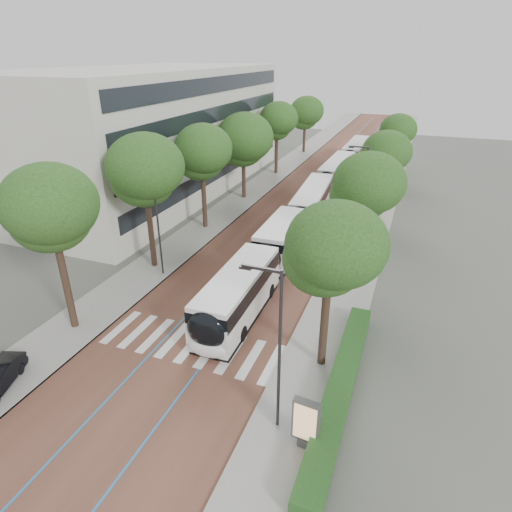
% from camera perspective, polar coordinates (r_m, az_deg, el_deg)
% --- Properties ---
extents(ground, '(160.00, 160.00, 0.00)m').
position_cam_1_polar(ground, '(25.39, -10.03, -12.74)').
color(ground, '#51544C').
rests_on(ground, ground).
extents(road, '(11.00, 140.00, 0.02)m').
position_cam_1_polar(road, '(59.89, 9.61, 10.16)').
color(road, brown).
rests_on(road, ground).
extents(sidewalk_left, '(4.00, 140.00, 0.12)m').
position_cam_1_polar(sidewalk_left, '(61.69, 2.68, 10.99)').
color(sidewalk_left, gray).
rests_on(sidewalk_left, ground).
extents(sidewalk_right, '(4.00, 140.00, 0.12)m').
position_cam_1_polar(sidewalk_right, '(58.97, 16.84, 9.24)').
color(sidewalk_right, gray).
rests_on(sidewalk_right, ground).
extents(kerb_left, '(0.20, 140.00, 0.14)m').
position_cam_1_polar(kerb_left, '(61.15, 4.40, 10.81)').
color(kerb_left, gray).
rests_on(kerb_left, ground).
extents(kerb_right, '(0.20, 140.00, 0.14)m').
position_cam_1_polar(kerb_right, '(59.11, 14.99, 9.50)').
color(kerb_right, gray).
rests_on(kerb_right, ground).
extents(zebra_crossing, '(10.55, 3.60, 0.01)m').
position_cam_1_polar(zebra_crossing, '(25.96, -8.53, -11.56)').
color(zebra_crossing, silver).
rests_on(zebra_crossing, ground).
extents(lane_line_left, '(0.12, 126.00, 0.01)m').
position_cam_1_polar(lane_line_left, '(60.20, 8.10, 10.36)').
color(lane_line_left, '#226FAB').
rests_on(lane_line_left, road).
extents(lane_line_right, '(0.12, 126.00, 0.01)m').
position_cam_1_polar(lane_line_right, '(59.62, 11.14, 9.98)').
color(lane_line_right, '#226FAB').
rests_on(lane_line_right, road).
extents(office_building, '(18.11, 40.00, 14.00)m').
position_cam_1_polar(office_building, '(54.82, -13.84, 15.88)').
color(office_building, '#B7B5A9').
rests_on(office_building, ground).
extents(hedge, '(1.20, 14.00, 0.80)m').
position_cam_1_polar(hedge, '(22.63, 11.17, -16.75)').
color(hedge, '#174217').
rests_on(hedge, sidewalk_right).
extents(streetlight_near, '(1.82, 0.20, 8.00)m').
position_cam_1_polar(streetlight_near, '(18.02, 2.64, -11.12)').
color(streetlight_near, '#2B2B2D').
rests_on(streetlight_near, sidewalk_right).
extents(streetlight_far, '(1.82, 0.20, 8.00)m').
position_cam_1_polar(streetlight_far, '(40.48, 14.00, 9.42)').
color(streetlight_far, '#2B2B2D').
rests_on(streetlight_far, sidewalk_right).
extents(lamp_post_left, '(0.14, 0.14, 8.00)m').
position_cam_1_polar(lamp_post_left, '(32.20, -12.93, 4.06)').
color(lamp_post_left, '#2B2B2D').
rests_on(lamp_post_left, sidewalk_left).
extents(trees_left, '(6.33, 60.36, 9.97)m').
position_cam_1_polar(trees_left, '(46.91, -2.93, 14.90)').
color(trees_left, black).
rests_on(trees_left, ground).
extents(trees_right, '(5.22, 46.88, 8.87)m').
position_cam_1_polar(trees_right, '(39.23, 15.64, 10.92)').
color(trees_right, black).
rests_on(trees_right, ground).
extents(lead_bus, '(2.79, 18.43, 3.20)m').
position_cam_1_polar(lead_bus, '(30.36, 0.33, -1.77)').
color(lead_bus, black).
rests_on(lead_bus, ground).
extents(bus_queued_0, '(3.26, 12.53, 3.20)m').
position_cam_1_polar(bus_queued_0, '(44.09, 7.41, 6.91)').
color(bus_queued_0, silver).
rests_on(bus_queued_0, ground).
extents(bus_queued_1, '(2.72, 12.43, 3.20)m').
position_cam_1_polar(bus_queued_1, '(56.31, 10.64, 10.80)').
color(bus_queued_1, silver).
rests_on(bus_queued_1, ground).
extents(bus_queued_2, '(2.63, 12.42, 3.20)m').
position_cam_1_polar(bus_queued_2, '(68.94, 13.11, 13.26)').
color(bus_queued_2, silver).
rests_on(bus_queued_2, ground).
extents(ad_panel, '(1.21, 0.51, 2.47)m').
position_cam_1_polar(ad_panel, '(19.51, 6.66, -21.21)').
color(ad_panel, '#59595B').
rests_on(ad_panel, sidewalk_right).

